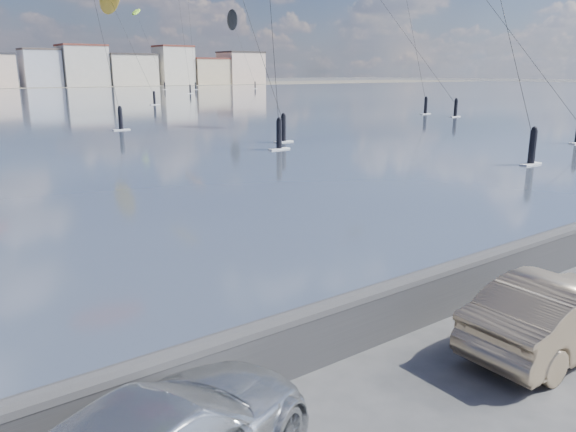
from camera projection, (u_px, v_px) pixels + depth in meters
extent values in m
cube|color=#28282B|center=(286.00, 349.00, 8.84)|extent=(400.00, 0.35, 0.90)
cylinder|color=#28282B|center=(286.00, 323.00, 8.72)|extent=(400.00, 0.36, 0.36)
cube|color=#B2B7C6|center=(41.00, 69.00, 173.61)|extent=(11.00, 9.00, 11.00)
cube|color=#4C423D|center=(39.00, 49.00, 172.16)|extent=(11.22, 9.18, 0.60)
cube|color=beige|center=(83.00, 67.00, 180.94)|extent=(14.00, 11.00, 12.50)
cube|color=brown|center=(81.00, 45.00, 179.31)|extent=(14.28, 11.22, 0.60)
cube|color=beige|center=(130.00, 71.00, 190.22)|extent=(16.00, 12.00, 10.00)
cube|color=#383330|center=(128.00, 54.00, 188.90)|extent=(16.32, 12.24, 0.60)
cube|color=beige|center=(174.00, 66.00, 199.40)|extent=(12.00, 10.00, 13.00)
cube|color=brown|center=(173.00, 46.00, 197.70)|extent=(12.24, 10.20, 0.60)
cube|color=beige|center=(208.00, 72.00, 207.71)|extent=(14.00, 11.00, 9.00)
cube|color=brown|center=(207.00, 59.00, 206.51)|extent=(14.28, 11.22, 0.60)
cube|color=beige|center=(241.00, 69.00, 215.78)|extent=(15.00, 12.00, 11.50)
cube|color=#383330|center=(241.00, 52.00, 214.27)|extent=(15.30, 12.24, 0.60)
imported|color=tan|center=(560.00, 313.00, 9.66)|extent=(4.08, 1.47, 1.34)
cube|color=white|center=(196.00, 90.00, 149.05)|extent=(1.40, 0.42, 0.08)
cylinder|color=black|center=(195.00, 86.00, 148.83)|extent=(0.36, 0.36, 1.70)
sphere|color=black|center=(195.00, 83.00, 148.60)|extent=(0.28, 0.28, 0.28)
cylinder|color=black|center=(191.00, 37.00, 148.90)|extent=(2.20, 6.76, 24.61)
cube|color=white|center=(531.00, 164.00, 29.04)|extent=(1.40, 0.42, 0.08)
cylinder|color=black|center=(533.00, 147.00, 28.81)|extent=(0.36, 0.36, 1.70)
sphere|color=black|center=(534.00, 129.00, 28.59)|extent=(0.28, 0.28, 0.28)
ellipsoid|color=black|center=(232.00, 20.00, 158.10)|extent=(7.51, 10.20, 6.28)
cube|color=white|center=(255.00, 89.00, 156.53)|extent=(1.40, 0.42, 0.08)
cylinder|color=black|center=(255.00, 85.00, 156.30)|extent=(0.36, 0.36, 1.70)
sphere|color=black|center=(255.00, 82.00, 156.08)|extent=(0.28, 0.28, 0.28)
cylinder|color=black|center=(244.00, 52.00, 157.16)|extent=(1.44, 9.12, 17.46)
ellipsoid|color=#8CD826|center=(136.00, 12.00, 156.14)|extent=(5.85, 7.76, 3.31)
cube|color=white|center=(165.00, 89.00, 149.49)|extent=(1.40, 0.42, 0.08)
cylinder|color=black|center=(165.00, 86.00, 149.27)|extent=(0.36, 0.36, 1.70)
sphere|color=black|center=(165.00, 83.00, 149.04)|extent=(0.28, 0.28, 0.28)
cylinder|color=black|center=(150.00, 48.00, 152.66)|extent=(0.35, 15.48, 19.46)
cube|color=white|center=(190.00, 93.00, 122.23)|extent=(1.40, 0.42, 0.08)
cylinder|color=black|center=(190.00, 89.00, 122.01)|extent=(0.36, 0.36, 1.70)
sphere|color=black|center=(190.00, 85.00, 121.78)|extent=(0.28, 0.28, 0.28)
cylinder|color=black|center=(180.00, 8.00, 123.01)|extent=(2.65, 11.80, 33.92)
cube|color=white|center=(284.00, 142.00, 38.34)|extent=(1.40, 0.42, 0.08)
cylinder|color=black|center=(283.00, 128.00, 38.11)|extent=(0.36, 0.36, 1.70)
sphere|color=black|center=(283.00, 115.00, 37.89)|extent=(0.28, 0.28, 0.28)
cube|color=white|center=(121.00, 130.00, 46.19)|extent=(1.40, 0.42, 0.08)
cylinder|color=black|center=(121.00, 119.00, 45.97)|extent=(0.36, 0.36, 1.70)
sphere|color=black|center=(120.00, 107.00, 45.74)|extent=(0.28, 0.28, 0.28)
cube|color=white|center=(455.00, 117.00, 59.67)|extent=(1.40, 0.42, 0.08)
cylinder|color=black|center=(456.00, 108.00, 59.45)|extent=(0.36, 0.36, 1.70)
sphere|color=black|center=(456.00, 99.00, 59.22)|extent=(0.28, 0.28, 0.28)
cylinder|color=black|center=(407.00, 37.00, 62.36)|extent=(1.40, 13.34, 14.26)
cube|color=white|center=(425.00, 114.00, 63.54)|extent=(1.40, 0.42, 0.08)
cylinder|color=black|center=(426.00, 106.00, 63.31)|extent=(0.36, 0.36, 1.70)
sphere|color=black|center=(426.00, 98.00, 63.09)|extent=(0.28, 0.28, 0.28)
cube|color=white|center=(279.00, 149.00, 34.72)|extent=(1.40, 0.42, 0.08)
cylinder|color=black|center=(279.00, 134.00, 34.49)|extent=(0.36, 0.36, 1.70)
sphere|color=black|center=(279.00, 120.00, 34.27)|extent=(0.28, 0.28, 0.28)
cube|color=white|center=(155.00, 105.00, 81.21)|extent=(1.40, 0.42, 0.08)
cylinder|color=black|center=(154.00, 98.00, 80.98)|extent=(0.36, 0.36, 1.70)
sphere|color=black|center=(154.00, 92.00, 80.76)|extent=(0.28, 0.28, 0.28)
cylinder|color=black|center=(132.00, 47.00, 81.48)|extent=(2.64, 7.95, 13.84)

